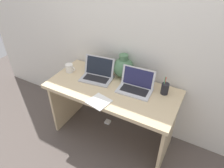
# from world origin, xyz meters

# --- Properties ---
(ground_plane) EXTENTS (6.00, 6.00, 0.00)m
(ground_plane) POSITION_xyz_m (0.00, 0.00, 0.00)
(ground_plane) COLOR #564C47
(back_wall) EXTENTS (4.40, 0.04, 2.40)m
(back_wall) POSITION_xyz_m (0.00, 0.36, 1.20)
(back_wall) COLOR silver
(back_wall) RESTS_ON ground
(desk) EXTENTS (1.40, 0.65, 0.75)m
(desk) POSITION_xyz_m (0.00, 0.00, 0.58)
(desk) COLOR #D1B78C
(desk) RESTS_ON ground
(laptop_left) EXTENTS (0.37, 0.28, 0.23)m
(laptop_left) POSITION_xyz_m (-0.23, 0.10, 0.81)
(laptop_left) COLOR #B2B2B7
(laptop_left) RESTS_ON desk
(laptop_right) EXTENTS (0.36, 0.25, 0.22)m
(laptop_right) POSITION_xyz_m (0.23, 0.10, 0.80)
(laptop_right) COLOR silver
(laptop_right) RESTS_ON desk
(green_vase) EXTENTS (0.23, 0.23, 0.27)m
(green_vase) POSITION_xyz_m (0.00, 0.26, 0.86)
(green_vase) COLOR #47704C
(green_vase) RESTS_ON desk
(notebook_stack) EXTENTS (0.23, 0.22, 0.01)m
(notebook_stack) POSITION_xyz_m (-0.00, -0.26, 0.75)
(notebook_stack) COLOR white
(notebook_stack) RESTS_ON desk
(coffee_mug) EXTENTS (0.13, 0.09, 0.10)m
(coffee_mug) POSITION_xyz_m (-0.59, 0.04, 0.79)
(coffee_mug) COLOR white
(coffee_mug) RESTS_ON desk
(pen_cup) EXTENTS (0.08, 0.08, 0.19)m
(pen_cup) POSITION_xyz_m (0.51, 0.17, 0.81)
(pen_cup) COLOR black
(pen_cup) RESTS_ON desk
(power_brick) EXTENTS (0.07, 0.07, 0.03)m
(power_brick) POSITION_xyz_m (-0.15, 0.16, 0.01)
(power_brick) COLOR white
(power_brick) RESTS_ON ground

